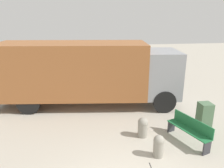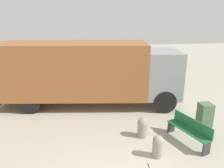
# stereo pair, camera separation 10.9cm
# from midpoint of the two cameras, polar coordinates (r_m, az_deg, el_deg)

# --- Properties ---
(delivery_truck) EXTENTS (9.15, 3.39, 3.20)m
(delivery_truck) POSITION_cam_midpoint_polar(r_m,az_deg,el_deg) (10.98, -6.15, 3.47)
(delivery_truck) COLOR #99592D
(delivery_truck) RESTS_ON ground
(park_bench) EXTENTS (0.98, 1.83, 0.92)m
(park_bench) POSITION_cam_midpoint_polar(r_m,az_deg,el_deg) (8.54, 19.94, -11.07)
(park_bench) COLOR #1E6638
(park_bench) RESTS_ON ground
(bollard_near_bench) EXTENTS (0.35, 0.35, 0.77)m
(bollard_near_bench) POSITION_cam_midpoint_polar(r_m,az_deg,el_deg) (7.52, 12.27, -15.44)
(bollard_near_bench) COLOR gray
(bollard_near_bench) RESTS_ON ground
(bollard_far_bench) EXTENTS (0.39, 0.39, 0.78)m
(bollard_far_bench) POSITION_cam_midpoint_polar(r_m,az_deg,el_deg) (8.53, 8.34, -10.98)
(bollard_far_bench) COLOR gray
(bollard_far_bench) RESTS_ON ground
(utility_box) EXTENTS (0.50, 0.50, 1.05)m
(utility_box) POSITION_cam_midpoint_polar(r_m,az_deg,el_deg) (9.85, 23.38, -7.55)
(utility_box) COLOR #4C6B4C
(utility_box) RESTS_ON ground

